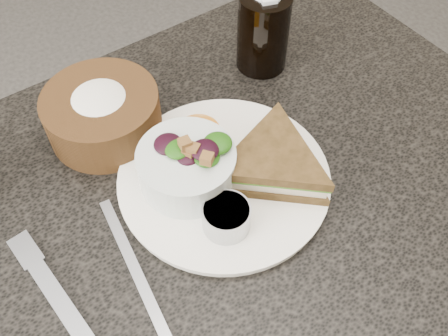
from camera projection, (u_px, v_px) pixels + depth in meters
name	position (u px, v px, depth m)	size (l,w,h in m)	color
dining_table	(214.00, 309.00, 0.96)	(1.00, 0.70, 0.75)	black
dinner_plate	(224.00, 178.00, 0.68)	(0.29, 0.29, 0.01)	white
sandwich	(273.00, 163.00, 0.66)	(0.18, 0.18, 0.05)	#523B1D
salad_bowl	(187.00, 162.00, 0.64)	(0.13, 0.13, 0.08)	silver
dressing_ramekin	(226.00, 217.00, 0.62)	(0.06, 0.06, 0.04)	#A2A5A9
orange_wedge	(197.00, 124.00, 0.71)	(0.07, 0.07, 0.03)	orange
fork	(68.00, 314.00, 0.57)	(0.02, 0.21, 0.01)	gray
knife	(133.00, 265.00, 0.61)	(0.01, 0.21, 0.00)	gray
bread_basket	(101.00, 108.00, 0.71)	(0.17, 0.17, 0.09)	#4D3017
cola_glass	(263.00, 29.00, 0.78)	(0.08, 0.08, 0.14)	black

